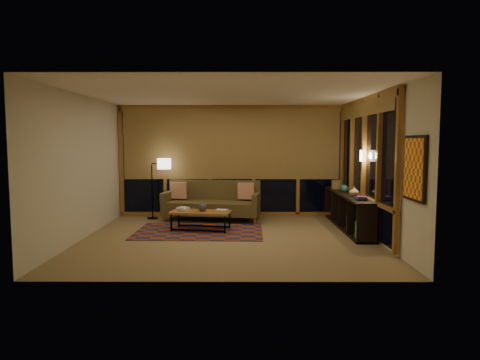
{
  "coord_description": "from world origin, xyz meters",
  "views": [
    {
      "loc": [
        0.24,
        -7.95,
        1.84
      ],
      "look_at": [
        0.21,
        0.24,
        1.09
      ],
      "focal_mm": 32.0,
      "sensor_mm": 36.0,
      "label": 1
    }
  ],
  "objects_px": {
    "sofa": "(212,201)",
    "coffee_table": "(201,221)",
    "floor_lamp": "(152,188)",
    "bookshelf": "(348,211)"
  },
  "relations": [
    {
      "from": "sofa",
      "to": "floor_lamp",
      "type": "relative_size",
      "value": 1.52
    },
    {
      "from": "sofa",
      "to": "bookshelf",
      "type": "bearing_deg",
      "value": -8.28
    },
    {
      "from": "coffee_table",
      "to": "bookshelf",
      "type": "xyz_separation_m",
      "value": [
        3.08,
        0.28,
        0.16
      ]
    },
    {
      "from": "sofa",
      "to": "coffee_table",
      "type": "relative_size",
      "value": 1.81
    },
    {
      "from": "sofa",
      "to": "coffee_table",
      "type": "bearing_deg",
      "value": -89.18
    },
    {
      "from": "floor_lamp",
      "to": "sofa",
      "type": "bearing_deg",
      "value": 9.47
    },
    {
      "from": "coffee_table",
      "to": "floor_lamp",
      "type": "xyz_separation_m",
      "value": [
        -1.28,
        1.39,
        0.52
      ]
    },
    {
      "from": "sofa",
      "to": "floor_lamp",
      "type": "height_order",
      "value": "floor_lamp"
    },
    {
      "from": "floor_lamp",
      "to": "coffee_table",
      "type": "bearing_deg",
      "value": -27.96
    },
    {
      "from": "sofa",
      "to": "floor_lamp",
      "type": "bearing_deg",
      "value": 178.27
    }
  ]
}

